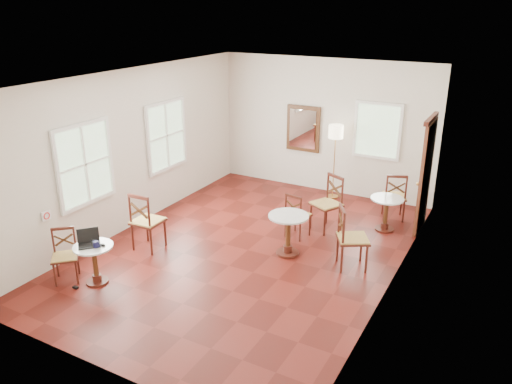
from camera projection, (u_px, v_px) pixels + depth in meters
ground at (248, 250)px, 8.89m from camera, size 7.00×7.00×0.00m
room_shell at (252, 143)px, 8.47m from camera, size 5.02×7.02×3.01m
cafe_table_near at (95, 260)px, 7.73m from camera, size 0.60×0.60×0.64m
cafe_table_mid at (288, 230)px, 8.61m from camera, size 0.69×0.69×0.73m
cafe_table_back at (386, 210)px, 9.54m from camera, size 0.62×0.62×0.66m
chair_near_a at (147, 221)px, 8.77m from camera, size 0.51×0.51×1.07m
chair_near_b at (65, 256)px, 7.81m from camera, size 0.55×0.55×0.84m
chair_mid_a at (297, 215)px, 9.26m from camera, size 0.46×0.46×0.86m
chair_mid_b at (351, 238)px, 8.15m from camera, size 0.67×0.67×1.06m
chair_back_a at (394, 196)px, 10.02m from camera, size 0.58×0.58×0.98m
chair_back_b at (327, 203)px, 9.53m from camera, size 0.66×0.66×1.07m
floor_lamp at (336, 137)px, 10.80m from camera, size 0.32×0.32×1.65m
laptop at (89, 241)px, 7.67m from camera, size 0.42×0.42×0.23m
mouse at (103, 245)px, 7.63m from camera, size 0.11×0.09×0.04m
navy_mug at (96, 244)px, 7.58m from camera, size 0.13×0.08×0.10m
water_glass at (93, 243)px, 7.63m from camera, size 0.06×0.06×0.11m
power_adapter at (76, 287)px, 7.70m from camera, size 0.09×0.05×0.03m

